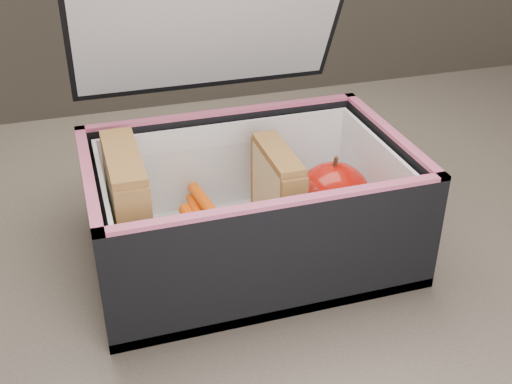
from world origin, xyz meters
TOP-DOWN VIEW (x-y plane):
  - kitchen_table at (0.00, 0.00)m, footprint 1.20×0.80m
  - lunch_bag at (-0.06, 0.00)m, footprint 0.29×0.28m
  - plastic_tub at (-0.10, -0.00)m, footprint 0.19×0.13m
  - sandwich_left at (-0.17, -0.00)m, footprint 0.03×0.10m
  - sandwich_right at (-0.03, -0.00)m, footprint 0.02×0.09m
  - carrot_sticks at (-0.09, -0.01)m, footprint 0.04×0.15m
  - paper_napkin at (0.03, 0.00)m, footprint 0.08×0.08m
  - red_apple at (0.03, -0.01)m, footprint 0.08×0.08m

SIDE VIEW (x-z plane):
  - kitchen_table at x=0.00m, z-range 0.28..1.03m
  - paper_napkin at x=0.03m, z-range 0.76..0.77m
  - carrot_sticks at x=-0.09m, z-range 0.77..0.80m
  - plastic_tub at x=-0.10m, z-range 0.76..0.84m
  - red_apple at x=0.03m, z-range 0.77..0.84m
  - lunch_bag at x=-0.06m, z-range 0.67..0.96m
  - sandwich_right at x=-0.03m, z-range 0.77..0.86m
  - sandwich_left at x=-0.17m, z-range 0.77..0.88m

